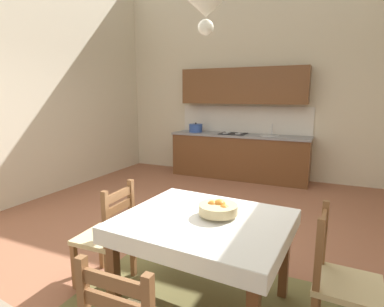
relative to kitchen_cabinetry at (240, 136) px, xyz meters
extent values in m
cube|color=#935B42|center=(0.12, -2.96, -0.91)|extent=(6.12, 7.07, 0.10)
cube|color=beige|center=(0.12, 0.33, 1.28)|extent=(6.12, 0.12, 4.28)
cube|color=beige|center=(-2.70, -2.96, 1.28)|extent=(0.12, 7.07, 4.28)
cube|color=brown|center=(0.01, -0.04, -0.43)|extent=(2.73, 0.60, 0.86)
cube|color=gray|center=(0.01, -0.05, 0.02)|extent=(2.76, 0.63, 0.04)
cube|color=silver|center=(0.01, 0.26, 0.32)|extent=(2.73, 0.01, 0.55)
cube|color=brown|center=(0.01, 0.09, 0.99)|extent=(2.51, 0.34, 0.70)
cube|color=black|center=(0.01, -0.31, -0.81)|extent=(2.69, 0.02, 0.09)
cylinder|color=silver|center=(0.62, -0.04, 0.04)|extent=(0.34, 0.34, 0.02)
cylinder|color=silver|center=(0.62, 0.10, 0.15)|extent=(0.02, 0.02, 0.22)
cube|color=black|center=(-0.13, -0.04, 0.05)|extent=(0.52, 0.42, 0.01)
cylinder|color=silver|center=(-0.26, -0.14, 0.06)|extent=(0.11, 0.11, 0.01)
cylinder|color=silver|center=(0.00, -0.14, 0.06)|extent=(0.11, 0.11, 0.01)
cylinder|color=silver|center=(-0.26, 0.06, 0.06)|extent=(0.11, 0.11, 0.01)
cylinder|color=silver|center=(0.00, 0.06, 0.06)|extent=(0.11, 0.11, 0.01)
cylinder|color=#2D4C9E|center=(-0.95, -0.06, 0.12)|extent=(0.28, 0.28, 0.15)
cylinder|color=#2D4C9E|center=(-0.95, -0.06, 0.20)|extent=(0.29, 0.29, 0.02)
sphere|color=black|center=(-0.95, -0.06, 0.23)|extent=(0.04, 0.04, 0.04)
cube|color=brown|center=(0.85, -3.99, -0.12)|extent=(1.24, 1.07, 0.02)
cube|color=brown|center=(0.29, -4.39, -0.49)|extent=(0.07, 0.07, 0.73)
cube|color=brown|center=(0.35, -3.52, -0.49)|extent=(0.07, 0.07, 0.73)
cube|color=brown|center=(1.40, -3.58, -0.49)|extent=(0.07, 0.07, 0.73)
cube|color=white|center=(0.85, -3.99, -0.10)|extent=(1.30, 1.13, 0.00)
cube|color=white|center=(0.81, -4.51, -0.17)|extent=(1.23, 0.09, 0.12)
cube|color=white|center=(0.88, -3.46, -0.17)|extent=(1.23, 0.09, 0.12)
cube|color=white|center=(0.23, -3.94, -0.17)|extent=(0.08, 1.05, 0.12)
cube|color=white|center=(1.46, -4.03, -0.17)|extent=(0.08, 1.05, 0.12)
cube|color=brown|center=(0.84, -5.04, -0.01)|extent=(0.32, 0.03, 0.07)
cube|color=brown|center=(0.84, -5.04, -0.12)|extent=(0.32, 0.03, 0.07)
cube|color=#D1BC89|center=(1.85, -3.93, -0.43)|extent=(0.44, 0.44, 0.04)
cube|color=brown|center=(1.68, -3.74, -0.39)|extent=(0.05, 0.05, 0.93)
cube|color=brown|center=(1.66, -4.10, -0.39)|extent=(0.05, 0.05, 0.93)
cube|color=brown|center=(1.67, -3.92, -0.01)|extent=(0.04, 0.32, 0.07)
cube|color=brown|center=(1.67, -3.92, -0.12)|extent=(0.04, 0.32, 0.07)
cube|color=#D1BC89|center=(-0.09, -4.04, -0.43)|extent=(0.43, 0.43, 0.04)
cube|color=brown|center=(-0.26, -4.22, -0.65)|extent=(0.05, 0.05, 0.41)
cube|color=brown|center=(-0.27, -3.86, -0.65)|extent=(0.05, 0.05, 0.41)
cube|color=brown|center=(0.10, -4.21, -0.39)|extent=(0.05, 0.05, 0.93)
cube|color=brown|center=(0.09, -3.85, -0.39)|extent=(0.05, 0.05, 0.93)
cube|color=brown|center=(0.09, -4.03, -0.01)|extent=(0.03, 0.32, 0.07)
cube|color=brown|center=(0.09, -4.03, -0.12)|extent=(0.03, 0.32, 0.07)
cylinder|color=tan|center=(0.93, -3.91, -0.09)|extent=(0.17, 0.17, 0.02)
cylinder|color=tan|center=(0.93, -3.91, -0.04)|extent=(0.30, 0.30, 0.07)
sphere|color=orange|center=(0.88, -3.90, -0.03)|extent=(0.09, 0.09, 0.09)
sphere|color=orange|center=(0.99, -3.93, -0.04)|extent=(0.08, 0.08, 0.08)
sphere|color=orange|center=(0.93, -3.88, -0.03)|extent=(0.10, 0.10, 0.10)
cone|color=silver|center=(0.82, -3.92, 1.41)|extent=(0.32, 0.32, 0.14)
sphere|color=white|center=(0.82, -3.92, 1.27)|extent=(0.11, 0.11, 0.11)
camera|label=1|loc=(1.67, -6.02, 0.81)|focal=28.76mm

